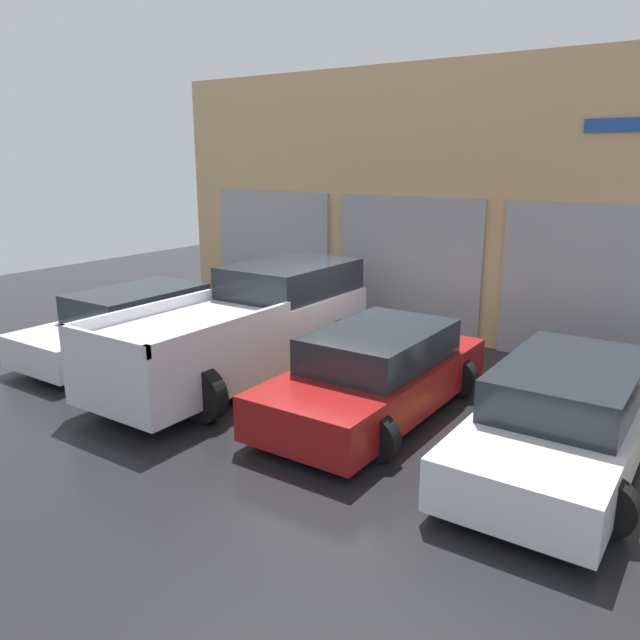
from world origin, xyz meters
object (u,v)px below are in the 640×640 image
Objects in this scene: pickup_truck at (248,326)px; sedan_white at (566,415)px; sedan_side at (377,374)px; van_right at (136,322)px.

sedan_white is at bearing -2.42° from pickup_truck.
sedan_side is 0.96× the size of van_right.
sedan_side is at bearing -0.03° from van_right.
sedan_side is at bearing -179.93° from sedan_white.
sedan_white is 2.65m from sedan_side.
van_right is at bearing -175.16° from pickup_truck.
pickup_truck reaches higher than van_right.
van_right is at bearing -180.00° from sedan_white.
sedan_side is 5.30m from van_right.
sedan_side is (-2.65, -0.00, 0.01)m from sedan_white.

